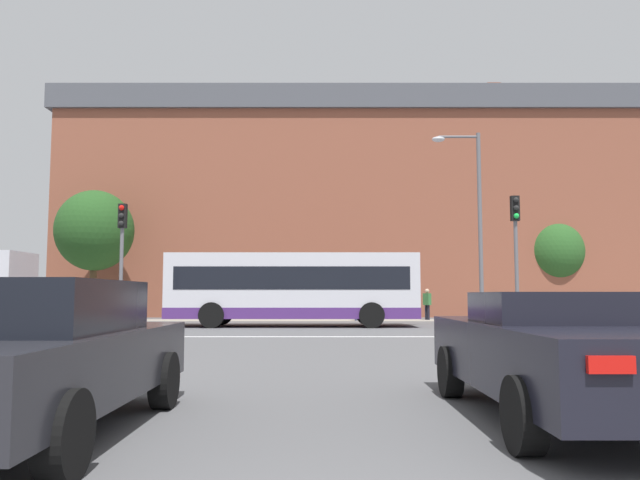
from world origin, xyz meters
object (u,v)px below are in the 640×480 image
at_px(traffic_light_near_left, 121,246).
at_px(pedestrian_walking_east, 427,302).
at_px(bus_crossing_lead, 293,288).
at_px(traffic_light_near_right, 516,242).
at_px(car_saloon_left, 27,355).
at_px(street_lamp_junction, 472,209).
at_px(pedestrian_waiting, 356,300).
at_px(car_roadster_right, 560,352).

relative_size(traffic_light_near_left, pedestrian_walking_east, 2.67).
xyz_separation_m(bus_crossing_lead, traffic_light_near_right, (7.32, -5.91, 1.39)).
bearing_deg(bus_crossing_lead, car_saloon_left, 175.38).
relative_size(car_saloon_left, street_lamp_junction, 0.59).
bearing_deg(traffic_light_near_right, street_lamp_junction, 93.81).
relative_size(car_saloon_left, pedestrian_walking_east, 2.84).
height_order(street_lamp_junction, pedestrian_walking_east, street_lamp_junction).
height_order(street_lamp_junction, pedestrian_waiting, street_lamp_junction).
distance_m(car_roadster_right, traffic_light_near_left, 16.52).
bearing_deg(car_saloon_left, traffic_light_near_left, 104.72).
relative_size(bus_crossing_lead, pedestrian_waiting, 5.78).
relative_size(car_saloon_left, pedestrian_waiting, 2.60).
bearing_deg(car_saloon_left, traffic_light_near_right, 57.27).
height_order(car_saloon_left, car_roadster_right, car_saloon_left).
distance_m(bus_crossing_lead, traffic_light_near_right, 9.51).
bearing_deg(car_roadster_right, traffic_light_near_left, 123.41).
bearing_deg(traffic_light_near_left, car_roadster_right, -56.64).
relative_size(car_saloon_left, bus_crossing_lead, 0.45).
bearing_deg(car_roadster_right, pedestrian_walking_east, 83.38).
xyz_separation_m(car_roadster_right, pedestrian_waiting, (-0.73, 24.49, 0.34)).
bearing_deg(car_saloon_left, bus_crossing_lead, 85.44).
xyz_separation_m(traffic_light_near_right, street_lamp_junction, (-0.29, 4.36, 1.64)).
height_order(bus_crossing_lead, traffic_light_near_left, traffic_light_near_left).
bearing_deg(traffic_light_near_right, car_saloon_left, -122.79).
bearing_deg(pedestrian_walking_east, car_saloon_left, -51.43).
bearing_deg(bus_crossing_lead, traffic_light_near_right, -128.91).
height_order(bus_crossing_lead, street_lamp_junction, street_lamp_junction).
xyz_separation_m(bus_crossing_lead, traffic_light_near_left, (-5.38, -5.29, 1.29)).
bearing_deg(pedestrian_waiting, traffic_light_near_left, 150.71).
bearing_deg(street_lamp_junction, bus_crossing_lead, 167.56).
xyz_separation_m(car_saloon_left, traffic_light_near_left, (-3.78, 14.46, 2.13)).
xyz_separation_m(car_roadster_right, street_lamp_junction, (3.40, 17.42, 3.91)).
height_order(pedestrian_waiting, pedestrian_walking_east, pedestrian_waiting).
xyz_separation_m(car_roadster_right, traffic_light_near_right, (3.69, 13.06, 2.27)).
relative_size(bus_crossing_lead, traffic_light_near_left, 2.36).
bearing_deg(car_saloon_left, pedestrian_waiting, 79.98).
xyz_separation_m(traffic_light_near_right, pedestrian_walking_east, (-0.71, 12.47, -2.04)).
relative_size(street_lamp_junction, pedestrian_waiting, 4.38).
relative_size(car_roadster_right, traffic_light_near_right, 1.06).
bearing_deg(pedestrian_walking_east, traffic_light_near_left, -79.44).
height_order(traffic_light_near_left, pedestrian_waiting, traffic_light_near_left).
height_order(traffic_light_near_left, traffic_light_near_right, traffic_light_near_right).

